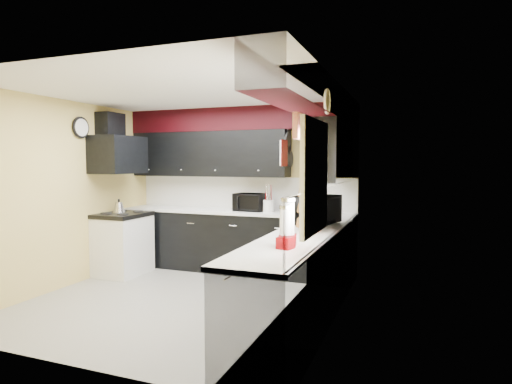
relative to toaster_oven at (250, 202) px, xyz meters
The scene contains 35 objects.
ground 1.87m from the toaster_oven, 98.97° to the right, with size 3.60×3.60×0.00m, color gray.
wall_back 0.41m from the toaster_oven, 129.71° to the left, with size 3.60×0.06×2.50m, color #E0C666.
wall_right 2.18m from the toaster_oven, 44.09° to the right, with size 0.06×3.60×2.50m, color #E0C666.
wall_left 2.54m from the toaster_oven, 143.43° to the right, with size 0.06×3.60×2.50m, color #E0C666.
ceiling 2.09m from the toaster_oven, 98.97° to the right, with size 3.60×3.60×0.06m, color white.
cab_back 0.67m from the toaster_oven, behind, with size 3.60×0.60×0.90m, color black.
cab_right 2.29m from the toaster_oven, 55.17° to the right, with size 0.60×3.00×0.90m, color black.
counter_back 0.28m from the toaster_oven, behind, with size 3.62×0.64×0.04m, color white.
counter_right 2.21m from the toaster_oven, 55.17° to the right, with size 0.64×3.02×0.04m, color white.
splash_back 0.38m from the toaster_oven, 130.71° to the left, with size 3.60×0.02×0.50m, color white.
splash_right 2.17m from the toaster_oven, 44.28° to the right, with size 0.02×3.60×0.50m, color white.
upper_back 1.04m from the toaster_oven, behind, with size 2.60×0.35×0.70m, color black.
upper_right 1.68m from the toaster_oven, 23.84° to the right, with size 0.35×1.80×0.70m, color black.
soffit_back 1.28m from the toaster_oven, 155.77° to the left, with size 3.60×0.36×0.35m, color black.
soffit_right 2.52m from the toaster_oven, 50.78° to the right, with size 0.36×3.24×0.35m, color black.
stove 2.00m from the toaster_oven, 156.32° to the right, with size 0.60×0.75×0.86m, color white.
cooktop 1.91m from the toaster_oven, 156.32° to the right, with size 0.62×0.77×0.06m, color black.
hood 2.07m from the toaster_oven, 156.91° to the right, with size 0.50×0.78×0.55m, color black.
hood_duct 2.35m from the toaster_oven, 158.33° to the right, with size 0.24×0.40×0.40m, color black.
window 2.91m from the toaster_oven, 57.34° to the right, with size 0.03×0.86×0.96m, color white, non-canonical shape.
valance 2.97m from the toaster_oven, 58.28° to the right, with size 0.04×0.88×0.20m, color red.
pan_top 1.10m from the toaster_oven, ahead, with size 0.03×0.22×0.40m, color black, non-canonical shape.
pan_mid 0.90m from the toaster_oven, ahead, with size 0.03×0.28×0.46m, color black, non-canonical shape.
pan_low 0.89m from the toaster_oven, 16.07° to the left, with size 0.03×0.24×0.42m, color black, non-canonical shape.
cut_board 0.96m from the toaster_oven, 19.77° to the right, with size 0.03×0.26×0.35m, color white.
baskets 1.95m from the toaster_oven, 48.78° to the right, with size 0.27×0.27×0.50m, color brown, non-canonical shape.
clock 2.61m from the toaster_oven, 147.85° to the right, with size 0.03×0.30×0.30m, color black, non-canonical shape.
deco_plate 2.68m from the toaster_oven, 50.58° to the right, with size 0.03×0.24×0.24m, color white, non-canonical shape.
toaster_oven is the anchor object (origin of this frame).
microwave 1.57m from the toaster_oven, 38.48° to the right, with size 0.61×0.41×0.34m, color black.
utensil_crock 0.32m from the toaster_oven, ahead, with size 0.17×0.17×0.18m, color white.
knife_block 0.60m from the toaster_oven, ahead, with size 0.10×0.14×0.21m, color black.
kettle 1.97m from the toaster_oven, 158.30° to the right, with size 0.17×0.17×0.16m, color #ABABB0, non-canonical shape.
dispenser_a 2.72m from the toaster_oven, 61.39° to the right, with size 0.15×0.15×0.40m, color #5F1208, non-canonical shape.
dispenser_b 2.85m from the toaster_oven, 62.37° to the right, with size 0.12×0.12×0.33m, color #5B140B, non-canonical shape.
Camera 1 is at (2.60, -4.45, 1.67)m, focal length 30.00 mm.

